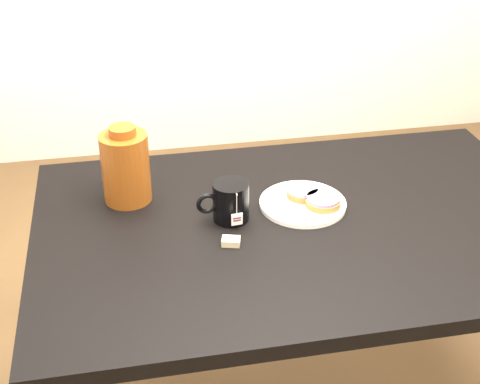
# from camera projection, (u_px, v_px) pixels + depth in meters

# --- Properties ---
(table) EXTENTS (1.40, 0.90, 0.75)m
(table) POSITION_uv_depth(u_px,v_px,m) (300.00, 246.00, 1.80)
(table) COLOR black
(table) RESTS_ON ground_plane
(plate) EXTENTS (0.24, 0.24, 0.02)m
(plate) POSITION_uv_depth(u_px,v_px,m) (303.00, 203.00, 1.82)
(plate) COLOR white
(plate) RESTS_ON table
(bagel_back) EXTENTS (0.11, 0.11, 0.03)m
(bagel_back) POSITION_uv_depth(u_px,v_px,m) (303.00, 192.00, 1.84)
(bagel_back) COLOR brown
(bagel_back) RESTS_ON plate
(bagel_front) EXTENTS (0.13, 0.13, 0.03)m
(bagel_front) POSITION_uv_depth(u_px,v_px,m) (323.00, 201.00, 1.79)
(bagel_front) COLOR brown
(bagel_front) RESTS_ON plate
(mug) EXTENTS (0.15, 0.11, 0.11)m
(mug) POSITION_uv_depth(u_px,v_px,m) (230.00, 201.00, 1.74)
(mug) COLOR black
(mug) RESTS_ON table
(teabag_pouch) EXTENTS (0.05, 0.04, 0.02)m
(teabag_pouch) POSITION_uv_depth(u_px,v_px,m) (231.00, 241.00, 1.66)
(teabag_pouch) COLOR #C6B793
(teabag_pouch) RESTS_ON table
(bagel_package) EXTENTS (0.13, 0.13, 0.22)m
(bagel_package) POSITION_uv_depth(u_px,v_px,m) (126.00, 167.00, 1.80)
(bagel_package) COLOR #59270B
(bagel_package) RESTS_ON table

